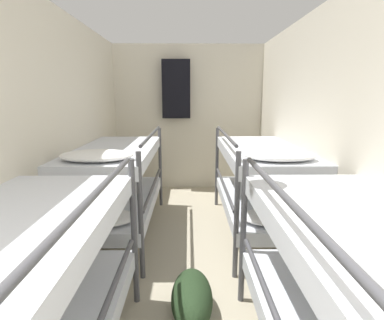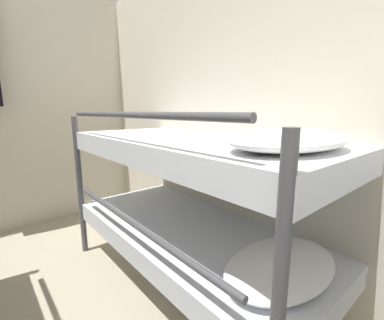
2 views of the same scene
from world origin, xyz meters
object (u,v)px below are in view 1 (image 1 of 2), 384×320
Objects in this scene: bunk_stack_right_far at (261,179)px; hanging_coat at (176,89)px; bunk_stack_right_near at (378,314)px; duffel_bag at (191,298)px; bunk_stack_left_far at (116,180)px.

bunk_stack_right_far is 2.00× the size of hanging_coat.
bunk_stack_right_near is 3.13× the size of duffel_bag.
bunk_stack_right_far is at bearing 90.00° from bunk_stack_right_near.
duffel_bag is at bearing 134.44° from bunk_stack_right_near.
hanging_coat is at bearing 104.61° from bunk_stack_right_near.
hanging_coat reaches higher than bunk_stack_left_far.
bunk_stack_left_far is 1.59m from duffel_bag.
duffel_bag is 0.64× the size of hanging_coat.
bunk_stack_right_near is at bearing -75.39° from hanging_coat.
bunk_stack_right_far is 2.19m from hanging_coat.
bunk_stack_right_far is 3.13× the size of duffel_bag.
bunk_stack_right_near is 2.00× the size of hanging_coat.
hanging_coat is (-0.21, 2.97, 1.49)m from duffel_bag.
bunk_stack_left_far and bunk_stack_right_far have the same top height.
bunk_stack_left_far is 2.05m from hanging_coat.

